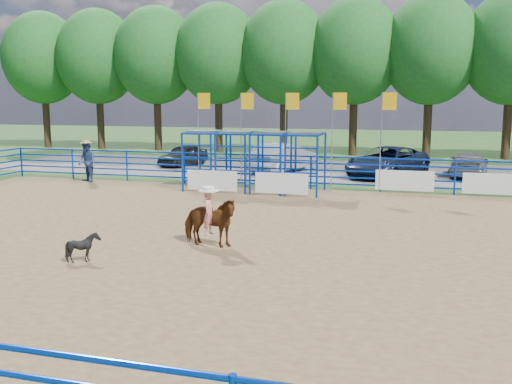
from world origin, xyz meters
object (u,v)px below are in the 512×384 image
car_a (183,155)px  car_d (469,165)px  car_c (387,162)px  horse_and_rider (209,218)px  calf (83,247)px  spectator_cowboy (87,162)px  car_b (282,157)px

car_a → car_d: bearing=11.3°
car_d → car_a: bearing=5.6°
car_d → car_c: bearing=21.8°
car_a → car_c: bearing=5.8°
horse_and_rider → calf: 3.32m
car_a → spectator_cowboy: bearing=-89.2°
calf → car_b: 18.24m
car_d → spectator_cowboy: bearing=29.4°
horse_and_rider → car_a: 19.14m
spectator_cowboy → car_b: size_ratio=0.41×
calf → spectator_cowboy: spectator_cowboy is taller
spectator_cowboy → car_d: (17.65, 7.08, -0.36)m
calf → car_b: bearing=8.5°
horse_and_rider → car_b: (-1.80, 16.02, 0.00)m
car_b → car_d: bearing=-156.5°
calf → car_c: 19.01m
calf → car_b: car_b is taller
calf → car_d: 21.57m
horse_and_rider → calf: bearing=-137.9°
calf → car_c: car_c is taller
horse_and_rider → car_c: bearing=76.5°
horse_and_rider → car_b: horse_and_rider is taller
horse_and_rider → calf: size_ratio=3.05×
spectator_cowboy → car_a: bearing=77.6°
horse_and_rider → car_d: 18.50m
horse_and_rider → spectator_cowboy: (-9.85, 9.69, 0.19)m
car_a → horse_and_rider: bearing=-51.5°
calf → car_a: size_ratio=0.20×
spectator_cowboy → car_a: (1.68, 7.62, -0.37)m
car_b → car_c: size_ratio=0.88×
car_c → car_d: (4.01, 1.02, -0.14)m
car_b → car_d: car_b is taller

